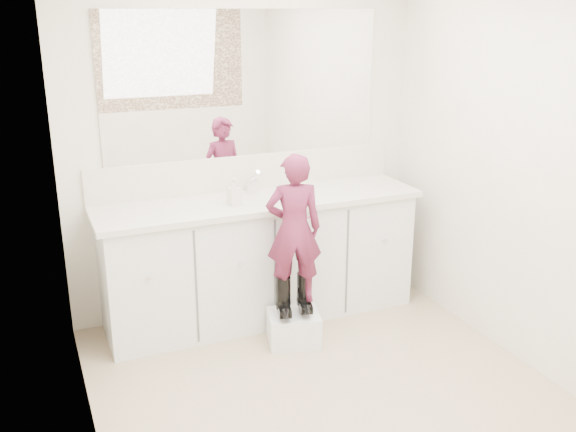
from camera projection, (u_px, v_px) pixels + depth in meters
name	position (u px, v px, depth m)	size (l,w,h in m)	color
floor	(338.00, 404.00, 3.64)	(3.00, 3.00, 0.00)	#958761
wall_back	(246.00, 147.00, 4.58)	(2.60, 2.60, 0.00)	beige
wall_front	(573.00, 332.00, 1.96)	(2.60, 2.60, 0.00)	beige
wall_left	(79.00, 236.00, 2.79)	(3.00, 3.00, 0.00)	beige
wall_right	(540.00, 177.00, 3.76)	(3.00, 3.00, 0.00)	beige
vanity_cabinet	(261.00, 260.00, 4.58)	(2.20, 0.55, 0.85)	silver
countertop	(261.00, 201.00, 4.43)	(2.28, 0.58, 0.04)	beige
backsplash	(247.00, 172.00, 4.63)	(2.28, 0.03, 0.25)	beige
mirror	(245.00, 84.00, 4.44)	(2.00, 0.02, 1.00)	white
faucet	(252.00, 186.00, 4.56)	(0.08, 0.08, 0.10)	silver
cup	(303.00, 187.00, 4.53)	(0.10, 0.10, 0.09)	beige
soap_bottle	(234.00, 192.00, 4.27)	(0.08, 0.08, 0.18)	beige
step_stool	(294.00, 328.00, 4.28)	(0.33, 0.28, 0.21)	silver
boot_left	(283.00, 296.00, 4.18)	(0.10, 0.19, 0.28)	black
boot_right	(304.00, 292.00, 4.24)	(0.10, 0.19, 0.28)	black
toddler	(294.00, 229.00, 4.07)	(0.36, 0.24, 0.99)	#9E305C
toothbrush	(304.00, 219.00, 4.08)	(0.01, 0.01, 0.14)	#D95488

